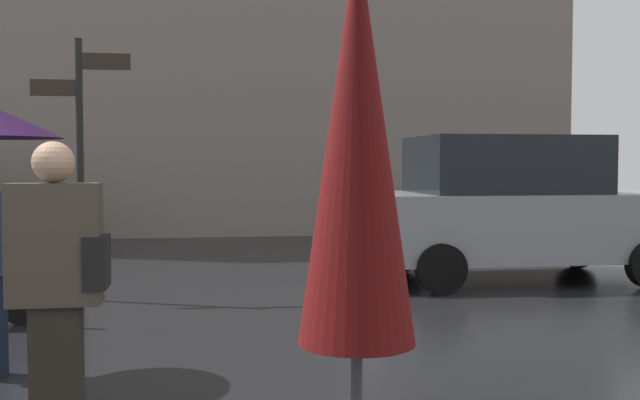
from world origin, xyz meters
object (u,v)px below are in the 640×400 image
pedestrian_with_bag (58,277)px  street_signpost (80,142)px  folded_patio_umbrella_near (357,181)px  parked_car_left (513,208)px

pedestrian_with_bag → street_signpost: bearing=20.9°
folded_patio_umbrella_near → pedestrian_with_bag: bearing=122.2°
pedestrian_with_bag → street_signpost: 4.73m
pedestrian_with_bag → parked_car_left: parked_car_left is taller
street_signpost → parked_car_left: bearing=7.5°
folded_patio_umbrella_near → pedestrian_with_bag: (-1.22, 1.93, -0.55)m
folded_patio_umbrella_near → pedestrian_with_bag: folded_patio_umbrella_near is taller
folded_patio_umbrella_near → street_signpost: street_signpost is taller
parked_car_left → street_signpost: size_ratio=1.41×
folded_patio_umbrella_near → street_signpost: bearing=105.5°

